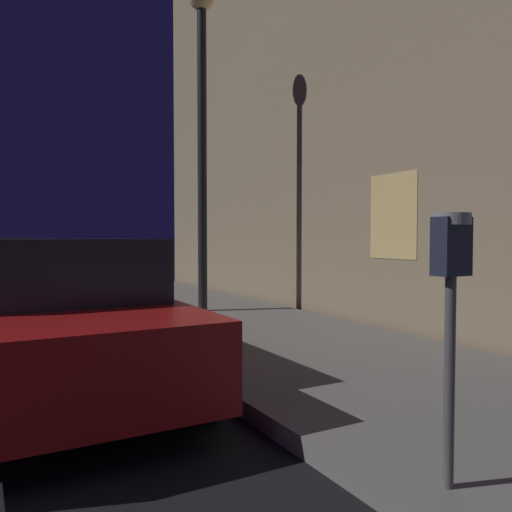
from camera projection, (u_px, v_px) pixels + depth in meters
parking_meter at (451, 281)px, 2.59m from camera, size 0.19×0.19×1.42m
car_red at (61, 316)px, 4.75m from camera, size 1.96×4.08×1.43m
car_white at (16, 273)px, 10.31m from camera, size 2.14×4.51×1.43m
car_yellow_cab at (2, 260)px, 16.02m from camera, size 2.18×4.16×1.43m
street_lamp at (202, 97)px, 8.77m from camera, size 0.44×0.44×5.63m
building_mid at (426, 43)px, 11.58m from camera, size 7.90×11.77×11.72m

